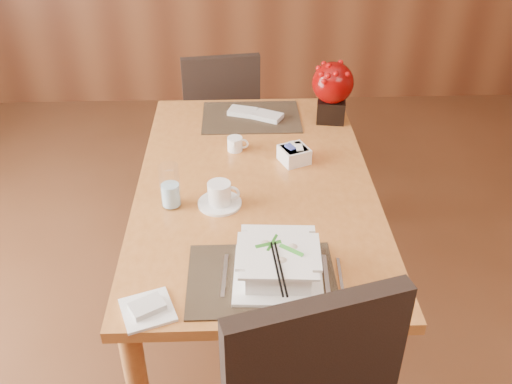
{
  "coord_description": "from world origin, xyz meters",
  "views": [
    {
      "loc": [
        -0.06,
        -1.24,
        1.94
      ],
      "look_at": [
        -0.01,
        0.35,
        0.87
      ],
      "focal_mm": 40.0,
      "sensor_mm": 36.0,
      "label": 1
    }
  ],
  "objects_px": {
    "dining_table": "(255,202)",
    "soup_setting": "(278,264)",
    "coffee_cup": "(219,196)",
    "berry_decor": "(332,88)",
    "far_chair": "(220,118)",
    "sugar_caddy": "(294,155)",
    "creamer_jug": "(235,144)",
    "water_glass": "(170,186)",
    "bread_plate": "(148,310)"
  },
  "relations": [
    {
      "from": "dining_table",
      "to": "water_glass",
      "type": "height_order",
      "value": "water_glass"
    },
    {
      "from": "water_glass",
      "to": "creamer_jug",
      "type": "xyz_separation_m",
      "value": [
        0.23,
        0.4,
        -0.05
      ]
    },
    {
      "from": "soup_setting",
      "to": "far_chair",
      "type": "bearing_deg",
      "value": 100.84
    },
    {
      "from": "creamer_jug",
      "to": "bread_plate",
      "type": "distance_m",
      "value": 0.95
    },
    {
      "from": "sugar_caddy",
      "to": "far_chair",
      "type": "height_order",
      "value": "far_chair"
    },
    {
      "from": "far_chair",
      "to": "berry_decor",
      "type": "bearing_deg",
      "value": 127.02
    },
    {
      "from": "creamer_jug",
      "to": "bread_plate",
      "type": "height_order",
      "value": "creamer_jug"
    },
    {
      "from": "water_glass",
      "to": "coffee_cup",
      "type": "bearing_deg",
      "value": 0.26
    },
    {
      "from": "soup_setting",
      "to": "bread_plate",
      "type": "relative_size",
      "value": 2.0
    },
    {
      "from": "soup_setting",
      "to": "sugar_caddy",
      "type": "xyz_separation_m",
      "value": [
        0.11,
        0.69,
        -0.02
      ]
    },
    {
      "from": "coffee_cup",
      "to": "berry_decor",
      "type": "bearing_deg",
      "value": 53.15
    },
    {
      "from": "dining_table",
      "to": "creamer_jug",
      "type": "xyz_separation_m",
      "value": [
        -0.08,
        0.25,
        0.13
      ]
    },
    {
      "from": "dining_table",
      "to": "bread_plate",
      "type": "relative_size",
      "value": 10.62
    },
    {
      "from": "dining_table",
      "to": "soup_setting",
      "type": "xyz_separation_m",
      "value": [
        0.05,
        -0.54,
        0.15
      ]
    },
    {
      "from": "coffee_cup",
      "to": "creamer_jug",
      "type": "distance_m",
      "value": 0.4
    },
    {
      "from": "coffee_cup",
      "to": "sugar_caddy",
      "type": "relative_size",
      "value": 1.5
    },
    {
      "from": "soup_setting",
      "to": "creamer_jug",
      "type": "xyz_separation_m",
      "value": [
        -0.13,
        0.79,
        -0.02
      ]
    },
    {
      "from": "soup_setting",
      "to": "coffee_cup",
      "type": "bearing_deg",
      "value": 118.13
    },
    {
      "from": "creamer_jug",
      "to": "far_chair",
      "type": "relative_size",
      "value": 0.09
    },
    {
      "from": "berry_decor",
      "to": "far_chair",
      "type": "bearing_deg",
      "value": 134.91
    },
    {
      "from": "sugar_caddy",
      "to": "berry_decor",
      "type": "bearing_deg",
      "value": 61.46
    },
    {
      "from": "dining_table",
      "to": "berry_decor",
      "type": "xyz_separation_m",
      "value": [
        0.36,
        0.52,
        0.25
      ]
    },
    {
      "from": "creamer_jug",
      "to": "far_chair",
      "type": "distance_m",
      "value": 0.84
    },
    {
      "from": "creamer_jug",
      "to": "berry_decor",
      "type": "height_order",
      "value": "berry_decor"
    },
    {
      "from": "water_glass",
      "to": "creamer_jug",
      "type": "distance_m",
      "value": 0.46
    },
    {
      "from": "dining_table",
      "to": "creamer_jug",
      "type": "bearing_deg",
      "value": 107.07
    },
    {
      "from": "sugar_caddy",
      "to": "far_chair",
      "type": "distance_m",
      "value": 0.99
    },
    {
      "from": "creamer_jug",
      "to": "dining_table",
      "type": "bearing_deg",
      "value": -66.05
    },
    {
      "from": "bread_plate",
      "to": "far_chair",
      "type": "height_order",
      "value": "far_chair"
    },
    {
      "from": "water_glass",
      "to": "far_chair",
      "type": "distance_m",
      "value": 1.24
    },
    {
      "from": "berry_decor",
      "to": "bread_plate",
      "type": "bearing_deg",
      "value": -120.3
    },
    {
      "from": "far_chair",
      "to": "bread_plate",
      "type": "bearing_deg",
      "value": 76.39
    },
    {
      "from": "dining_table",
      "to": "berry_decor",
      "type": "relative_size",
      "value": 5.46
    },
    {
      "from": "coffee_cup",
      "to": "far_chair",
      "type": "height_order",
      "value": "far_chair"
    },
    {
      "from": "dining_table",
      "to": "water_glass",
      "type": "distance_m",
      "value": 0.39
    },
    {
      "from": "water_glass",
      "to": "berry_decor",
      "type": "bearing_deg",
      "value": 44.73
    },
    {
      "from": "dining_table",
      "to": "sugar_caddy",
      "type": "relative_size",
      "value": 14.21
    },
    {
      "from": "dining_table",
      "to": "sugar_caddy",
      "type": "bearing_deg",
      "value": 42.13
    },
    {
      "from": "soup_setting",
      "to": "sugar_caddy",
      "type": "relative_size",
      "value": 2.67
    },
    {
      "from": "soup_setting",
      "to": "coffee_cup",
      "type": "height_order",
      "value": "soup_setting"
    },
    {
      "from": "berry_decor",
      "to": "far_chair",
      "type": "xyz_separation_m",
      "value": [
        -0.52,
        0.52,
        -0.4
      ]
    },
    {
      "from": "soup_setting",
      "to": "bread_plate",
      "type": "xyz_separation_m",
      "value": [
        -0.38,
        -0.13,
        -0.05
      ]
    },
    {
      "from": "dining_table",
      "to": "sugar_caddy",
      "type": "xyz_separation_m",
      "value": [
        0.16,
        0.15,
        0.13
      ]
    },
    {
      "from": "soup_setting",
      "to": "far_chair",
      "type": "relative_size",
      "value": 0.31
    },
    {
      "from": "creamer_jug",
      "to": "sugar_caddy",
      "type": "xyz_separation_m",
      "value": [
        0.24,
        -0.1,
        0.0
      ]
    },
    {
      "from": "soup_setting",
      "to": "creamer_jug",
      "type": "bearing_deg",
      "value": 102.35
    },
    {
      "from": "berry_decor",
      "to": "bread_plate",
      "type": "distance_m",
      "value": 1.38
    },
    {
      "from": "dining_table",
      "to": "soup_setting",
      "type": "bearing_deg",
      "value": -84.8
    },
    {
      "from": "coffee_cup",
      "to": "far_chair",
      "type": "distance_m",
      "value": 1.22
    },
    {
      "from": "soup_setting",
      "to": "water_glass",
      "type": "bearing_deg",
      "value": 135.32
    }
  ]
}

